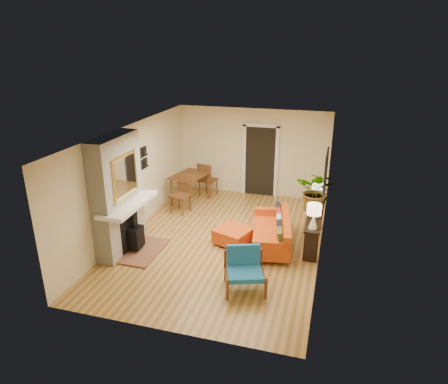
{
  "coord_description": "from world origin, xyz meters",
  "views": [
    {
      "loc": [
        2.38,
        -8.03,
        4.41
      ],
      "look_at": [
        0.0,
        0.2,
        1.15
      ],
      "focal_mm": 32.0,
      "sensor_mm": 36.0,
      "label": 1
    }
  ],
  "objects_px": {
    "ottoman": "(234,235)",
    "lamp_far": "(318,190)",
    "console_table": "(314,221)",
    "sofa": "(274,232)",
    "houseplant": "(317,191)",
    "blue_chair": "(244,267)",
    "lamp_near": "(314,213)",
    "dining_table": "(192,181)"
  },
  "relations": [
    {
      "from": "ottoman",
      "to": "lamp_far",
      "type": "distance_m",
      "value": 2.32
    },
    {
      "from": "console_table",
      "to": "lamp_far",
      "type": "height_order",
      "value": "lamp_far"
    },
    {
      "from": "sofa",
      "to": "houseplant",
      "type": "xyz_separation_m",
      "value": [
        0.85,
        0.56,
        0.89
      ]
    },
    {
      "from": "blue_chair",
      "to": "lamp_far",
      "type": "relative_size",
      "value": 1.75
    },
    {
      "from": "console_table",
      "to": "blue_chair",
      "type": "bearing_deg",
      "value": -118.26
    },
    {
      "from": "sofa",
      "to": "lamp_far",
      "type": "distance_m",
      "value": 1.55
    },
    {
      "from": "ottoman",
      "to": "lamp_near",
      "type": "bearing_deg",
      "value": -6.43
    },
    {
      "from": "blue_chair",
      "to": "console_table",
      "type": "xyz_separation_m",
      "value": [
        1.13,
        2.11,
        0.16
      ]
    },
    {
      "from": "sofa",
      "to": "houseplant",
      "type": "relative_size",
      "value": 2.05
    },
    {
      "from": "sofa",
      "to": "blue_chair",
      "type": "distance_m",
      "value": 1.81
    },
    {
      "from": "lamp_near",
      "to": "console_table",
      "type": "bearing_deg",
      "value": 90.0
    },
    {
      "from": "sofa",
      "to": "dining_table",
      "type": "height_order",
      "value": "dining_table"
    },
    {
      "from": "dining_table",
      "to": "console_table",
      "type": "distance_m",
      "value": 3.86
    },
    {
      "from": "ottoman",
      "to": "houseplant",
      "type": "distance_m",
      "value": 2.15
    },
    {
      "from": "sofa",
      "to": "lamp_far",
      "type": "height_order",
      "value": "lamp_far"
    },
    {
      "from": "sofa",
      "to": "lamp_far",
      "type": "xyz_separation_m",
      "value": [
        0.86,
        1.06,
        0.74
      ]
    },
    {
      "from": "lamp_near",
      "to": "ottoman",
      "type": "bearing_deg",
      "value": 173.57
    },
    {
      "from": "sofa",
      "to": "console_table",
      "type": "bearing_deg",
      "value": 20.47
    },
    {
      "from": "dining_table",
      "to": "lamp_near",
      "type": "xyz_separation_m",
      "value": [
        3.53,
        -2.26,
        0.38
      ]
    },
    {
      "from": "sofa",
      "to": "houseplant",
      "type": "bearing_deg",
      "value": 33.5
    },
    {
      "from": "sofa",
      "to": "dining_table",
      "type": "relative_size",
      "value": 1.01
    },
    {
      "from": "dining_table",
      "to": "ottoman",
      "type": "bearing_deg",
      "value": -49.41
    },
    {
      "from": "ottoman",
      "to": "blue_chair",
      "type": "height_order",
      "value": "blue_chair"
    },
    {
      "from": "sofa",
      "to": "console_table",
      "type": "xyz_separation_m",
      "value": [
        0.86,
        0.32,
        0.25
      ]
    },
    {
      "from": "ottoman",
      "to": "console_table",
      "type": "relative_size",
      "value": 0.51
    },
    {
      "from": "ottoman",
      "to": "dining_table",
      "type": "relative_size",
      "value": 0.48
    },
    {
      "from": "console_table",
      "to": "houseplant",
      "type": "relative_size",
      "value": 1.89
    },
    {
      "from": "ottoman",
      "to": "lamp_near",
      "type": "distance_m",
      "value": 1.97
    },
    {
      "from": "ottoman",
      "to": "console_table",
      "type": "xyz_separation_m",
      "value": [
        1.76,
        0.51,
        0.36
      ]
    },
    {
      "from": "console_table",
      "to": "lamp_far",
      "type": "distance_m",
      "value": 0.89
    },
    {
      "from": "blue_chair",
      "to": "lamp_near",
      "type": "xyz_separation_m",
      "value": [
        1.13,
        1.4,
        0.64
      ]
    },
    {
      "from": "lamp_far",
      "to": "lamp_near",
      "type": "bearing_deg",
      "value": -90.0
    },
    {
      "from": "sofa",
      "to": "houseplant",
      "type": "height_order",
      "value": "houseplant"
    },
    {
      "from": "lamp_near",
      "to": "lamp_far",
      "type": "relative_size",
      "value": 1.0
    },
    {
      "from": "houseplant",
      "to": "blue_chair",
      "type": "bearing_deg",
      "value": -115.56
    },
    {
      "from": "ottoman",
      "to": "blue_chair",
      "type": "bearing_deg",
      "value": -68.5
    },
    {
      "from": "dining_table",
      "to": "houseplant",
      "type": "bearing_deg",
      "value": -20.47
    },
    {
      "from": "dining_table",
      "to": "lamp_near",
      "type": "height_order",
      "value": "lamp_near"
    },
    {
      "from": "blue_chair",
      "to": "dining_table",
      "type": "distance_m",
      "value": 4.38
    },
    {
      "from": "sofa",
      "to": "blue_chair",
      "type": "relative_size",
      "value": 2.12
    },
    {
      "from": "blue_chair",
      "to": "console_table",
      "type": "bearing_deg",
      "value": 61.74
    },
    {
      "from": "blue_chair",
      "to": "lamp_far",
      "type": "xyz_separation_m",
      "value": [
        1.13,
        2.85,
        0.64
      ]
    }
  ]
}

